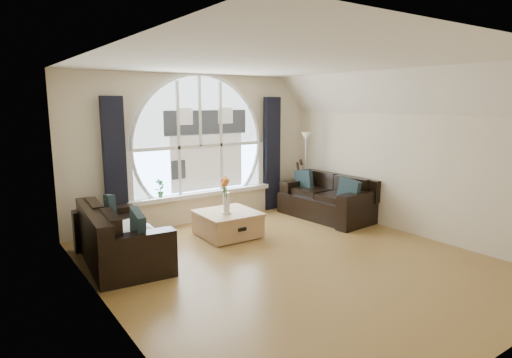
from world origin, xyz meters
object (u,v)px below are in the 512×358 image
potted_plant (160,188)px  floor_lamp (305,172)px  sofa_left (120,234)px  vase_flowers (226,190)px  coffee_chest (228,223)px  guitar (297,184)px  sofa_right (326,197)px

potted_plant → floor_lamp: bearing=-9.7°
sofa_left → vase_flowers: vase_flowers is taller
coffee_chest → guitar: bearing=20.1°
sofa_right → floor_lamp: floor_lamp is taller
sofa_right → coffee_chest: size_ratio=1.96×
coffee_chest → floor_lamp: 2.37m
floor_lamp → guitar: floor_lamp is taller
coffee_chest → potted_plant: size_ratio=2.77×
sofa_right → vase_flowers: 2.27m
coffee_chest → vase_flowers: bearing=-129.0°
sofa_left → potted_plant: size_ratio=5.33×
sofa_right → vase_flowers: vase_flowers is taller
vase_flowers → guitar: 2.34m
guitar → sofa_right: bearing=-89.6°
coffee_chest → potted_plant: (-0.71, 1.10, 0.49)m
sofa_left → potted_plant: potted_plant is taller
vase_flowers → guitar: bearing=20.3°
sofa_left → coffee_chest: bearing=10.1°
coffee_chest → sofa_right: bearing=-1.2°
guitar → potted_plant: (-2.82, 0.38, 0.19)m
floor_lamp → potted_plant: (-2.93, 0.50, -0.08)m
sofa_left → potted_plant: bearing=53.6°
sofa_right → guitar: size_ratio=1.71×
coffee_chest → guitar: size_ratio=0.87×
floor_lamp → vase_flowers: bearing=-163.4°
sofa_left → guitar: 4.04m
vase_flowers → floor_lamp: floor_lamp is taller
coffee_chest → vase_flowers: (-0.07, -0.08, 0.58)m
sofa_left → vase_flowers: 1.81m
coffee_chest → vase_flowers: size_ratio=1.32×
floor_lamp → sofa_right: bearing=-94.7°
sofa_right → coffee_chest: 2.17m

